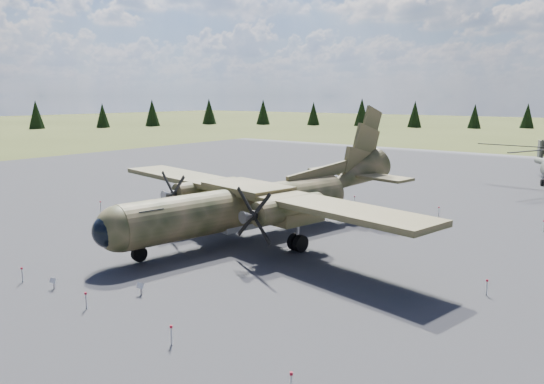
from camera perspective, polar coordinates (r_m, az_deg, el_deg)
The scene contains 7 objects.
ground at distance 37.11m, azimuth -3.31°, elevation -5.35°, with size 500.00×500.00×0.00m, color brown.
apron at distance 44.89m, azimuth 5.12°, elevation -2.62°, with size 120.00×120.00×0.04m, color slate.
transport_plane at distance 37.92m, azimuth -1.40°, elevation -0.64°, with size 29.65×26.66×9.78m.
info_placard_left at distance 30.41m, azimuth -22.48°, elevation -8.90°, with size 0.41×0.23×0.61m.
info_placard_right at distance 28.16m, azimuth -13.96°, elevation -9.88°, with size 0.43×0.24×0.64m.
barrier_fence at distance 37.22m, azimuth -3.93°, elevation -4.50°, with size 33.12×29.62×0.85m.
treeline at distance 29.10m, azimuth -3.01°, elevation -0.35°, with size 320.20×315.69×10.91m.
Camera 1 is at (23.56, -26.88, 9.99)m, focal length 35.00 mm.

